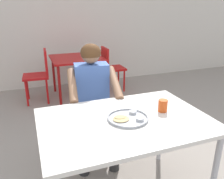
# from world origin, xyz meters

# --- Properties ---
(table_foreground) EXTENTS (1.25, 0.86, 0.76)m
(table_foreground) POSITION_xyz_m (-0.03, 0.01, 0.69)
(table_foreground) COLOR silver
(table_foreground) RESTS_ON ground
(thali_tray) EXTENTS (0.31, 0.31, 0.03)m
(thali_tray) POSITION_xyz_m (-0.01, 0.00, 0.77)
(thali_tray) COLOR #B7BABF
(thali_tray) RESTS_ON table_foreground
(drinking_cup) EXTENTS (0.07, 0.07, 0.10)m
(drinking_cup) POSITION_xyz_m (0.30, 0.03, 0.81)
(drinking_cup) COLOR #D84C19
(drinking_cup) RESTS_ON table_foreground
(chair_foreground) EXTENTS (0.50, 0.49, 0.84)m
(chair_foreground) POSITION_xyz_m (-0.05, 0.94, 0.48)
(chair_foreground) COLOR silver
(chair_foreground) RESTS_ON ground
(diner_foreground) EXTENTS (0.55, 0.59, 1.20)m
(diner_foreground) POSITION_xyz_m (-0.07, 0.72, 0.71)
(diner_foreground) COLOR #2A2A2A
(diner_foreground) RESTS_ON ground
(table_background_red) EXTENTS (0.87, 0.84, 0.70)m
(table_background_red) POSITION_xyz_m (0.15, 2.52, 0.62)
(table_background_red) COLOR #B71414
(table_background_red) RESTS_ON ground
(chair_red_left) EXTENTS (0.43, 0.41, 0.88)m
(chair_red_left) POSITION_xyz_m (-0.48, 2.47, 0.51)
(chair_red_left) COLOR red
(chair_red_left) RESTS_ON ground
(chair_red_right) EXTENTS (0.39, 0.39, 0.83)m
(chair_red_right) POSITION_xyz_m (0.79, 2.58, 0.49)
(chair_red_right) COLOR red
(chair_red_right) RESTS_ON ground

